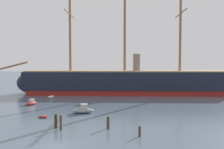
{
  "coord_description": "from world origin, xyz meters",
  "views": [
    {
      "loc": [
        9.7,
        -27.62,
        10.04
      ],
      "look_at": [
        2.11,
        34.91,
        6.63
      ],
      "focal_mm": 39.77,
      "sensor_mm": 36.0,
      "label": 1
    }
  ],
  "objects_px": {
    "mooring_piling_nearest": "(61,123)",
    "mooring_piling_midwater": "(140,131)",
    "tall_ship": "(125,82)",
    "mooring_piling_left_pair": "(108,123)",
    "motorboat_mid_left": "(31,103)",
    "mooring_piling_right_pair": "(56,121)",
    "motorboat_near_centre": "(83,110)",
    "dinghy_foreground_left": "(43,117)",
    "motorboat_distant_centre": "(124,87)",
    "dinghy_alongside_bow": "(51,97)"
  },
  "relations": [
    {
      "from": "mooring_piling_nearest",
      "to": "mooring_piling_midwater",
      "type": "distance_m",
      "value": 11.61
    },
    {
      "from": "tall_ship",
      "to": "mooring_piling_left_pair",
      "type": "xyz_separation_m",
      "value": [
        0.28,
        -38.79,
        -2.87
      ]
    },
    {
      "from": "motorboat_mid_left",
      "to": "mooring_piling_left_pair",
      "type": "relative_size",
      "value": 1.94
    },
    {
      "from": "mooring_piling_left_pair",
      "to": "mooring_piling_right_pair",
      "type": "distance_m",
      "value": 7.86
    },
    {
      "from": "motorboat_near_centre",
      "to": "mooring_piling_left_pair",
      "type": "xyz_separation_m",
      "value": [
        6.33,
        -10.37,
        0.29
      ]
    },
    {
      "from": "motorboat_near_centre",
      "to": "mooring_piling_right_pair",
      "type": "distance_m",
      "value": 11.01
    },
    {
      "from": "mooring_piling_left_pair",
      "to": "mooring_piling_right_pair",
      "type": "height_order",
      "value": "mooring_piling_right_pair"
    },
    {
      "from": "dinghy_foreground_left",
      "to": "mooring_piling_left_pair",
      "type": "distance_m",
      "value": 13.66
    },
    {
      "from": "motorboat_near_centre",
      "to": "motorboat_mid_left",
      "type": "relative_size",
      "value": 1.28
    },
    {
      "from": "mooring_piling_midwater",
      "to": "mooring_piling_nearest",
      "type": "bearing_deg",
      "value": 171.16
    },
    {
      "from": "tall_ship",
      "to": "motorboat_distant_centre",
      "type": "bearing_deg",
      "value": 95.13
    },
    {
      "from": "motorboat_mid_left",
      "to": "mooring_piling_right_pair",
      "type": "xyz_separation_m",
      "value": [
        12.42,
        -18.26,
        0.55
      ]
    },
    {
      "from": "motorboat_distant_centre",
      "to": "mooring_piling_right_pair",
      "type": "xyz_separation_m",
      "value": [
        -6.19,
        -54.5,
        0.38
      ]
    },
    {
      "from": "dinghy_foreground_left",
      "to": "motorboat_near_centre",
      "type": "bearing_deg",
      "value": 37.64
    },
    {
      "from": "dinghy_foreground_left",
      "to": "mooring_piling_midwater",
      "type": "bearing_deg",
      "value": -27.37
    },
    {
      "from": "mooring_piling_left_pair",
      "to": "motorboat_distant_centre",
      "type": "bearing_deg",
      "value": 91.75
    },
    {
      "from": "dinghy_foreground_left",
      "to": "mooring_piling_left_pair",
      "type": "xyz_separation_m",
      "value": [
        12.41,
        -5.68,
        0.69
      ]
    },
    {
      "from": "tall_ship",
      "to": "mooring_piling_left_pair",
      "type": "relative_size",
      "value": 39.5
    },
    {
      "from": "motorboat_distant_centre",
      "to": "mooring_piling_nearest",
      "type": "height_order",
      "value": "mooring_piling_nearest"
    },
    {
      "from": "tall_ship",
      "to": "motorboat_distant_centre",
      "type": "relative_size",
      "value": 15.49
    },
    {
      "from": "tall_ship",
      "to": "dinghy_alongside_bow",
      "type": "distance_m",
      "value": 22.1
    },
    {
      "from": "motorboat_mid_left",
      "to": "mooring_piling_nearest",
      "type": "height_order",
      "value": "mooring_piling_nearest"
    },
    {
      "from": "motorboat_near_centre",
      "to": "dinghy_alongside_bow",
      "type": "height_order",
      "value": "motorboat_near_centre"
    },
    {
      "from": "motorboat_distant_centre",
      "to": "mooring_piling_right_pair",
      "type": "distance_m",
      "value": 54.86
    },
    {
      "from": "mooring_piling_right_pair",
      "to": "mooring_piling_midwater",
      "type": "relative_size",
      "value": 1.51
    },
    {
      "from": "motorboat_near_centre",
      "to": "dinghy_alongside_bow",
      "type": "relative_size",
      "value": 1.56
    },
    {
      "from": "dinghy_alongside_bow",
      "to": "mooring_piling_left_pair",
      "type": "bearing_deg",
      "value": -55.56
    },
    {
      "from": "motorboat_mid_left",
      "to": "mooring_piling_midwater",
      "type": "relative_size",
      "value": 2.58
    },
    {
      "from": "motorboat_distant_centre",
      "to": "mooring_piling_left_pair",
      "type": "distance_m",
      "value": 54.0
    },
    {
      "from": "tall_ship",
      "to": "mooring_piling_midwater",
      "type": "distance_m",
      "value": 42.36
    },
    {
      "from": "mooring_piling_left_pair",
      "to": "mooring_piling_nearest",
      "type": "bearing_deg",
      "value": -168.45
    },
    {
      "from": "tall_ship",
      "to": "dinghy_alongside_bow",
      "type": "relative_size",
      "value": 24.81
    },
    {
      "from": "dinghy_foreground_left",
      "to": "mooring_piling_nearest",
      "type": "height_order",
      "value": "mooring_piling_nearest"
    },
    {
      "from": "motorboat_mid_left",
      "to": "mooring_piling_midwater",
      "type": "bearing_deg",
      "value": -39.95
    },
    {
      "from": "mooring_piling_left_pair",
      "to": "mooring_piling_midwater",
      "type": "xyz_separation_m",
      "value": [
        4.69,
        -3.17,
        -0.23
      ]
    },
    {
      "from": "tall_ship",
      "to": "mooring_piling_nearest",
      "type": "bearing_deg",
      "value": -99.19
    },
    {
      "from": "tall_ship",
      "to": "mooring_piling_left_pair",
      "type": "distance_m",
      "value": 38.89
    },
    {
      "from": "dinghy_foreground_left",
      "to": "mooring_piling_right_pair",
      "type": "height_order",
      "value": "mooring_piling_right_pair"
    },
    {
      "from": "tall_ship",
      "to": "dinghy_alongside_bow",
      "type": "xyz_separation_m",
      "value": [
        -19.19,
        -10.39,
        -3.45
      ]
    },
    {
      "from": "dinghy_alongside_bow",
      "to": "mooring_piling_midwater",
      "type": "distance_m",
      "value": 39.75
    },
    {
      "from": "dinghy_foreground_left",
      "to": "motorboat_mid_left",
      "type": "bearing_deg",
      "value": 123.11
    },
    {
      "from": "motorboat_distant_centre",
      "to": "mooring_piling_left_pair",
      "type": "xyz_separation_m",
      "value": [
        1.65,
        -53.97,
        0.25
      ]
    },
    {
      "from": "dinghy_alongside_bow",
      "to": "mooring_piling_right_pair",
      "type": "distance_m",
      "value": 31.19
    },
    {
      "from": "motorboat_near_centre",
      "to": "mooring_piling_nearest",
      "type": "relative_size",
      "value": 2.09
    },
    {
      "from": "motorboat_near_centre",
      "to": "motorboat_mid_left",
      "type": "height_order",
      "value": "motorboat_near_centre"
    },
    {
      "from": "motorboat_mid_left",
      "to": "motorboat_near_centre",
      "type": "bearing_deg",
      "value": -27.84
    },
    {
      "from": "mooring_piling_right_pair",
      "to": "mooring_piling_midwater",
      "type": "bearing_deg",
      "value": -11.89
    },
    {
      "from": "mooring_piling_right_pair",
      "to": "tall_ship",
      "type": "bearing_deg",
      "value": 79.12
    },
    {
      "from": "motorboat_mid_left",
      "to": "motorboat_distant_centre",
      "type": "xyz_separation_m",
      "value": [
        18.62,
        36.24,
        0.18
      ]
    },
    {
      "from": "mooring_piling_right_pair",
      "to": "mooring_piling_nearest",
      "type": "bearing_deg",
      "value": -38.85
    }
  ]
}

